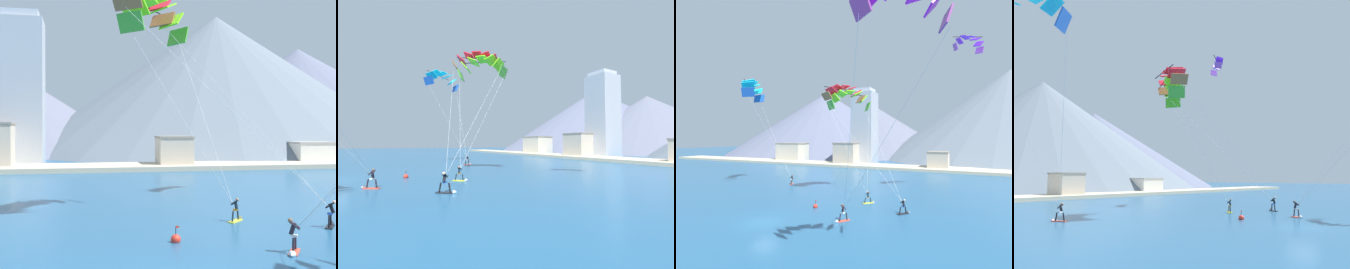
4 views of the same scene
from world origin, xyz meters
The scene contains 14 objects.
kitesurfer_near_lead centered at (6.96, 11.80, 0.45)m, with size 1.50×1.53×1.66m.
kitesurfer_near_trail centered at (12.18, 8.94, 0.56)m, with size 1.36×1.63×1.80m.
kitesurfer_mid_center centered at (-10.88, 18.92, 0.57)m, with size 1.10×1.75×1.80m.
kitesurfer_far_left centered at (6.99, 3.50, 0.56)m, with size 1.28×1.68×1.81m.
parafoil_kite_near_lead centered at (2.02, 16.22, 14.60)m, with size 7.55×7.66×14.58m.
parafoil_kite_near_trail centered at (1.33, 15.79, 15.59)m, with size 13.27×10.34×15.21m.
parafoil_kite_mid_center centered at (-17.03, 15.25, 17.54)m, with size 9.45×7.91×17.56m.
race_marker_buoy centered at (1.74, 6.89, 0.16)m, with size 0.56×0.56×1.02m.
shoreline_strip centered at (0.00, 52.21, 0.35)m, with size 180.00×10.00×0.70m, color beige.
shore_building_harbour_front centered at (-39.53, 57.05, 3.42)m, with size 10.32×6.92×6.82m.
shore_building_quay_west centered at (-16.56, 54.99, 3.55)m, with size 7.30×6.52×7.07m.
highrise_tower centered at (-12.47, 60.09, 12.16)m, with size 7.00×7.00×24.73m.
mountain_peak_central_summit centered at (-55.22, 110.01, 17.22)m, with size 106.56×106.56×34.44m.
mountain_peak_east_shoulder centered at (-28.87, 113.02, 13.22)m, with size 83.96×83.96×26.45m.
Camera 2 is at (30.15, 4.27, 3.91)m, focal length 24.00 mm.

